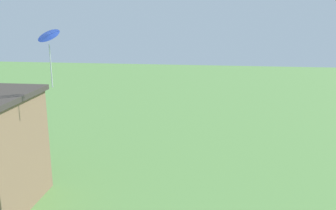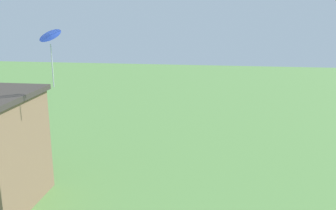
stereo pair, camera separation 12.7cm
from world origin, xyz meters
The scene contains 1 object.
kite_blue_delta centered at (-5.55, 13.37, 7.83)m, with size 1.27×1.22×2.55m.
Camera 1 is at (1.50, -1.94, 8.94)m, focal length 40.00 mm.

